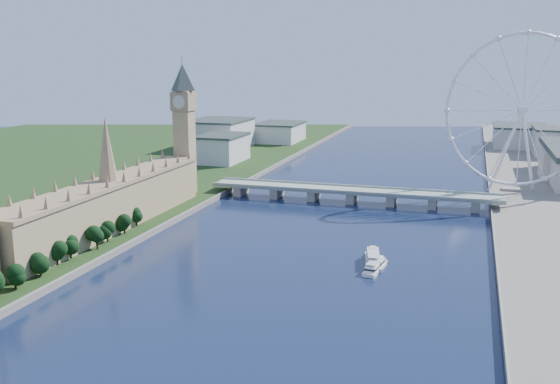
% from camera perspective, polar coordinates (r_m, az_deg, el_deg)
% --- Properties ---
extents(tree_row, '(8.46, 216.46, 21.25)m').
position_cam_1_polar(tree_row, '(319.57, -22.12, -6.60)').
color(tree_row, black).
rests_on(tree_row, ground).
extents(parliament_range, '(24.00, 200.00, 70.00)m').
position_cam_1_polar(parliament_range, '(400.45, -15.30, -1.09)').
color(parliament_range, tan).
rests_on(parliament_range, ground).
extents(big_ben, '(20.02, 20.02, 110.00)m').
position_cam_1_polar(big_ben, '(486.54, -8.80, 7.21)').
color(big_ben, tan).
rests_on(big_ben, ground).
extents(westminster_bridge, '(220.00, 22.00, 9.50)m').
position_cam_1_polar(westminster_bridge, '(476.52, 6.62, -0.12)').
color(westminster_bridge, gray).
rests_on(westminster_bridge, ground).
extents(london_eye, '(113.60, 39.12, 124.30)m').
position_cam_1_polar(london_eye, '(516.14, 21.26, 6.92)').
color(london_eye, silver).
rests_on(london_eye, ground).
extents(city_skyline, '(505.00, 280.00, 32.00)m').
position_cam_1_polar(city_skyline, '(725.32, 13.52, 4.66)').
color(city_skyline, beige).
rests_on(city_skyline, ground).
extents(tour_boat_near, '(13.96, 32.69, 7.03)m').
position_cam_1_polar(tour_boat_near, '(337.17, 8.50, -6.53)').
color(tour_boat_near, beige).
rests_on(tour_boat_near, ground).
extents(tour_boat_far, '(10.51, 27.54, 5.90)m').
position_cam_1_polar(tour_boat_far, '(327.26, 8.65, -7.11)').
color(tour_boat_far, white).
rests_on(tour_boat_far, ground).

